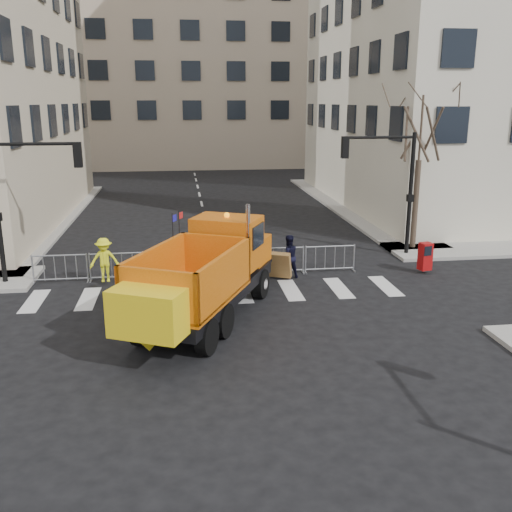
{
  "coord_description": "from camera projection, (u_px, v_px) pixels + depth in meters",
  "views": [
    {
      "loc": [
        -1.37,
        -13.91,
        6.69
      ],
      "look_at": [
        0.82,
        2.5,
        2.16
      ],
      "focal_mm": 40.0,
      "sensor_mm": 36.0,
      "label": 1
    }
  ],
  "objects": [
    {
      "name": "ground",
      "position": [
        238.0,
        359.0,
        15.24
      ],
      "size": [
        120.0,
        120.0,
        0.0
      ],
      "primitive_type": "plane",
      "color": "black",
      "rests_on": "ground"
    },
    {
      "name": "sidewalk_back",
      "position": [
        217.0,
        268.0,
        23.34
      ],
      "size": [
        64.0,
        5.0,
        0.15
      ],
      "primitive_type": "cube",
      "color": "gray",
      "rests_on": "ground"
    },
    {
      "name": "building_far",
      "position": [
        188.0,
        50.0,
        61.79
      ],
      "size": [
        30.0,
        18.0,
        24.0
      ],
      "primitive_type": "cube",
      "color": "#BAA68E",
      "rests_on": "ground"
    },
    {
      "name": "traffic_light_right",
      "position": [
        410.0,
        196.0,
        24.69
      ],
      "size": [
        0.18,
        0.18,
        5.4
      ],
      "primitive_type": "cylinder",
      "color": "black",
      "rests_on": "ground"
    },
    {
      "name": "crowd_barriers",
      "position": [
        199.0,
        263.0,
        22.26
      ],
      "size": [
        12.6,
        0.6,
        1.1
      ],
      "primitive_type": null,
      "color": "#9EA0A5",
      "rests_on": "ground"
    },
    {
      "name": "street_tree",
      "position": [
        418.0,
        169.0,
        25.46
      ],
      "size": [
        3.0,
        3.0,
        7.5
      ],
      "primitive_type": null,
      "color": "#382B21",
      "rests_on": "ground"
    },
    {
      "name": "plow_truck",
      "position": [
        204.0,
        273.0,
        17.47
      ],
      "size": [
        6.14,
        9.31,
        3.55
      ],
      "rotation": [
        0.0,
        0.0,
        1.13
      ],
      "color": "black",
      "rests_on": "ground"
    },
    {
      "name": "cop_a",
      "position": [
        234.0,
        258.0,
        21.24
      ],
      "size": [
        0.87,
        0.86,
        2.03
      ],
      "primitive_type": "imported",
      "rotation": [
        0.0,
        0.0,
        3.91
      ],
      "color": "black",
      "rests_on": "ground"
    },
    {
      "name": "cop_b",
      "position": [
        288.0,
        257.0,
        22.04
      ],
      "size": [
        0.94,
        0.8,
        1.71
      ],
      "primitive_type": "imported",
      "rotation": [
        0.0,
        0.0,
        3.34
      ],
      "color": "black",
      "rests_on": "ground"
    },
    {
      "name": "cop_c",
      "position": [
        228.0,
        258.0,
        21.49
      ],
      "size": [
        0.92,
        1.22,
        1.92
      ],
      "primitive_type": "imported",
      "rotation": [
        0.0,
        0.0,
        4.25
      ],
      "color": "black",
      "rests_on": "ground"
    },
    {
      "name": "worker",
      "position": [
        104.0,
        260.0,
        21.13
      ],
      "size": [
        1.13,
        0.72,
        1.66
      ],
      "primitive_type": "imported",
      "rotation": [
        0.0,
        0.0,
        0.1
      ],
      "color": "#F3F51C",
      "rests_on": "sidewalk_back"
    },
    {
      "name": "newspaper_box",
      "position": [
        425.0,
        256.0,
        22.67
      ],
      "size": [
        0.53,
        0.49,
        1.1
      ],
      "primitive_type": "cube",
      "rotation": [
        0.0,
        0.0,
        0.23
      ],
      "color": "#9E0C0D",
      "rests_on": "sidewalk_back"
    }
  ]
}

